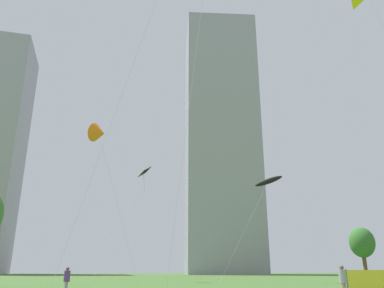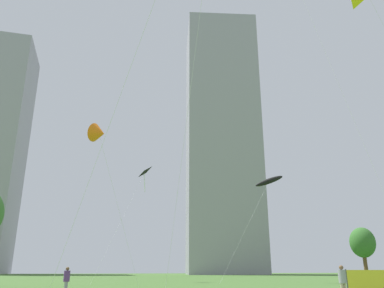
{
  "view_description": "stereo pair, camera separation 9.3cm",
  "coord_description": "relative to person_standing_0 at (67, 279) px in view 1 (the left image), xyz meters",
  "views": [
    {
      "loc": [
        -10.25,
        -15.56,
        1.5
      ],
      "look_at": [
        -0.73,
        13.87,
        11.69
      ],
      "focal_mm": 35.72,
      "sensor_mm": 36.0,
      "label": 1
    },
    {
      "loc": [
        -10.17,
        -15.59,
        1.5
      ],
      "look_at": [
        -0.73,
        13.87,
        11.69
      ],
      "focal_mm": 35.72,
      "sensor_mm": 36.0,
      "label": 2
    }
  ],
  "objects": [
    {
      "name": "person_standing_2",
      "position": [
        13.44,
        -8.13,
        0.04
      ],
      "size": [
        0.38,
        0.38,
        1.71
      ],
      "rotation": [
        0.0,
        0.0,
        3.29
      ],
      "color": "tan",
      "rests_on": "ground"
    },
    {
      "name": "kite_flying_7",
      "position": [
        1.24,
        0.61,
        9.69
      ],
      "size": [
        5.72,
        9.21,
        11.41
      ],
      "color": "silver",
      "rests_on": "ground"
    },
    {
      "name": "distant_highrise_0",
      "position": [
        48.39,
        92.29,
        43.55
      ],
      "size": [
        28.94,
        28.39,
        89.0
      ],
      "primitive_type": "cube",
      "rotation": [
        0.0,
        0.0,
        -0.25
      ],
      "color": "#939399",
      "rests_on": "ground"
    },
    {
      "name": "person_standing_0",
      "position": [
        0.0,
        0.0,
        0.0
      ],
      "size": [
        0.37,
        0.37,
        1.65
      ],
      "rotation": [
        0.0,
        0.0,
        4.42
      ],
      "color": "gray",
      "rests_on": "ground"
    },
    {
      "name": "kite_flying_3",
      "position": [
        9.32,
        26.17,
        13.31
      ],
      "size": [
        7.66,
        8.64,
        15.2
      ],
      "color": "silver",
      "rests_on": "ground"
    },
    {
      "name": "event_banner",
      "position": [
        17.75,
        -5.21,
        -0.15
      ],
      "size": [
        2.59,
        1.21,
        1.52
      ],
      "color": "#4C4C4C",
      "rests_on": "ground"
    },
    {
      "name": "park_tree_0",
      "position": [
        29.21,
        8.08,
        3.16
      ],
      "size": [
        2.57,
        2.57,
        5.71
      ],
      "color": "brown",
      "rests_on": "ground"
    },
    {
      "name": "kite_flying_5",
      "position": [
        24.54,
        18.45,
        11.64
      ],
      "size": [
        10.06,
        3.29,
        13.52
      ],
      "color": "silver",
      "rests_on": "ground"
    }
  ]
}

